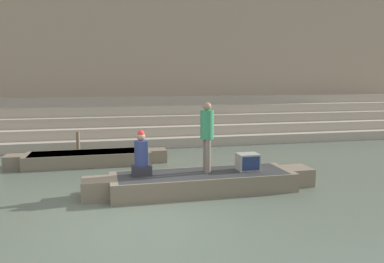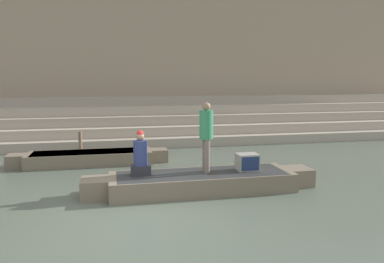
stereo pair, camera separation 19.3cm
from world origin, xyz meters
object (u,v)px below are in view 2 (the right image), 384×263
object	(u,v)px
person_rowing	(141,157)
moored_boat_shore	(90,158)
rowboat_main	(202,181)
tv_set	(247,162)
mooring_post	(80,144)
person_standing	(206,132)

from	to	relation	value
person_rowing	moored_boat_shore	world-z (taller)	person_rowing
moored_boat_shore	person_rowing	bearing A→B (deg)	-63.80
rowboat_main	moored_boat_shore	size ratio (longest dim) A/B	1.15
tv_set	person_rowing	bearing A→B (deg)	179.00
rowboat_main	mooring_post	size ratio (longest dim) A/B	6.50
person_rowing	mooring_post	xyz separation A→B (m)	(-1.82, 5.19, -0.47)
person_rowing	tv_set	bearing A→B (deg)	4.40
rowboat_main	person_rowing	bearing A→B (deg)	177.55
rowboat_main	person_rowing	size ratio (longest dim) A/B	5.28
rowboat_main	person_rowing	xyz separation A→B (m)	(-1.54, 0.13, 0.68)
person_rowing	mooring_post	bearing A→B (deg)	115.66
rowboat_main	mooring_post	world-z (taller)	mooring_post
rowboat_main	moored_boat_shore	world-z (taller)	rowboat_main
mooring_post	person_standing	bearing A→B (deg)	-56.67
rowboat_main	person_standing	world-z (taller)	person_standing
rowboat_main	person_rowing	distance (m)	1.68
rowboat_main	person_standing	xyz separation A→B (m)	(0.12, 0.05, 1.26)
mooring_post	person_rowing	bearing A→B (deg)	-70.68
person_standing	tv_set	xyz separation A→B (m)	(1.11, -0.01, -0.82)
rowboat_main	tv_set	size ratio (longest dim) A/B	10.83
tv_set	person_standing	bearing A→B (deg)	-179.59
person_standing	moored_boat_shore	distance (m)	4.96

